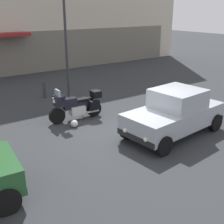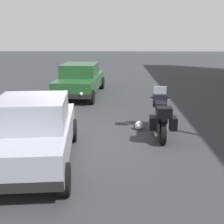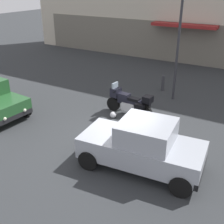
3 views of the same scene
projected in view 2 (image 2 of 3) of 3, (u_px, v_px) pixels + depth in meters
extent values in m
plane|color=#2D3033|center=(79.00, 143.00, 8.27)|extent=(80.00, 80.00, 0.00)
cylinder|color=black|center=(159.00, 117.00, 9.69)|extent=(0.65, 0.18, 0.64)
cylinder|color=black|center=(163.00, 133.00, 8.14)|extent=(0.65, 0.18, 0.64)
cylinder|color=#B7B7BC|center=(159.00, 104.00, 9.56)|extent=(0.33, 0.09, 0.68)
cube|color=#B7B7BC|center=(161.00, 122.00, 8.85)|extent=(0.63, 0.44, 0.36)
cube|color=black|center=(161.00, 114.00, 8.79)|extent=(1.12, 0.35, 0.28)
cube|color=black|center=(161.00, 106.00, 9.03)|extent=(0.54, 0.37, 0.24)
cube|color=black|center=(162.00, 111.00, 8.56)|extent=(0.58, 0.34, 0.12)
cube|color=black|center=(160.00, 100.00, 9.42)|extent=(0.39, 0.46, 0.40)
cube|color=#8C9EAD|center=(160.00, 91.00, 9.38)|extent=(0.11, 0.40, 0.28)
sphere|color=#EAEACC|center=(159.00, 99.00, 9.59)|extent=(0.14, 0.14, 0.14)
cylinder|color=black|center=(160.00, 98.00, 9.32)|extent=(0.08, 0.62, 0.04)
cylinder|color=#B7B7BC|center=(155.00, 132.00, 8.32)|extent=(0.55, 0.13, 0.09)
cube|color=black|center=(153.00, 123.00, 8.21)|extent=(0.41, 0.23, 0.36)
cube|color=black|center=(173.00, 123.00, 8.16)|extent=(0.41, 0.23, 0.36)
cube|color=black|center=(164.00, 112.00, 7.87)|extent=(0.39, 0.42, 0.28)
cylinder|color=black|center=(155.00, 131.00, 8.79)|extent=(0.03, 0.13, 0.29)
sphere|color=silver|center=(139.00, 125.00, 9.39)|extent=(0.28, 0.28, 0.28)
cube|color=#9EA3AD|center=(35.00, 137.00, 6.84)|extent=(3.93, 1.97, 0.68)
cube|color=#9EA3AD|center=(32.00, 112.00, 6.52)|extent=(1.73, 1.64, 0.64)
cube|color=#8C9EAD|center=(38.00, 104.00, 7.24)|extent=(0.18, 1.39, 0.54)
cube|color=#8C9EAD|center=(25.00, 122.00, 5.80)|extent=(0.18, 1.39, 0.51)
cube|color=black|center=(47.00, 123.00, 8.68)|extent=(0.26, 1.64, 0.20)
cube|color=black|center=(17.00, 187.00, 5.13)|extent=(0.26, 1.64, 0.20)
cylinder|color=black|center=(17.00, 132.00, 8.27)|extent=(0.66, 0.28, 0.64)
cylinder|color=black|center=(72.00, 130.00, 8.38)|extent=(0.66, 0.28, 0.64)
cylinder|color=black|center=(64.00, 179.00, 5.60)|extent=(0.66, 0.28, 0.64)
sphere|color=silver|center=(31.00, 119.00, 8.67)|extent=(0.14, 0.14, 0.14)
sphere|color=silver|center=(62.00, 119.00, 8.73)|extent=(0.14, 0.14, 0.14)
cube|color=#235128|center=(80.00, 82.00, 14.36)|extent=(4.63, 2.11, 0.64)
cube|color=#235128|center=(80.00, 70.00, 14.15)|extent=(2.02, 1.77, 0.60)
cube|color=#8C9EAD|center=(76.00, 72.00, 13.29)|extent=(0.18, 1.50, 0.51)
cube|color=#8C9EAD|center=(83.00, 68.00, 15.01)|extent=(0.18, 1.50, 0.48)
cube|color=black|center=(70.00, 96.00, 12.31)|extent=(0.26, 1.76, 0.20)
cube|color=black|center=(88.00, 80.00, 16.53)|extent=(0.26, 1.76, 0.20)
cylinder|color=black|center=(91.00, 97.00, 12.64)|extent=(0.66, 0.27, 0.64)
cylinder|color=black|center=(54.00, 96.00, 12.79)|extent=(0.66, 0.27, 0.64)
cylinder|color=black|center=(102.00, 83.00, 16.10)|extent=(0.66, 0.27, 0.64)
cylinder|color=black|center=(72.00, 82.00, 16.25)|extent=(0.66, 0.27, 0.64)
sphere|color=silver|center=(81.00, 94.00, 12.19)|extent=(0.14, 0.14, 0.14)
sphere|color=silver|center=(59.00, 93.00, 12.27)|extent=(0.14, 0.14, 0.14)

